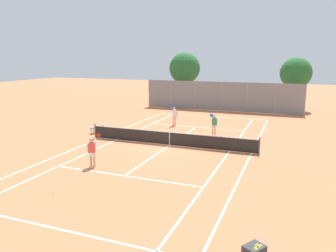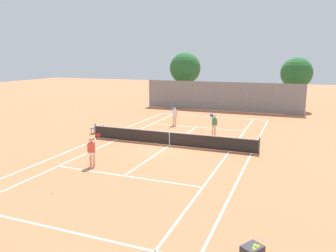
{
  "view_description": "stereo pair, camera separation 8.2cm",
  "coord_description": "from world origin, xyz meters",
  "px_view_note": "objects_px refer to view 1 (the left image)",
  "views": [
    {
      "loc": [
        7.76,
        -20.27,
        5.88
      ],
      "look_at": [
        -0.7,
        1.5,
        1.0
      ],
      "focal_mm": 35.0,
      "sensor_mm": 36.0,
      "label": 1
    },
    {
      "loc": [
        7.84,
        -20.24,
        5.88
      ],
      "look_at": [
        -0.7,
        1.5,
        1.0
      ],
      "focal_mm": 35.0,
      "sensor_mm": 36.0,
      "label": 2
    }
  ],
  "objects_px": {
    "tree_behind_left": "(184,69)",
    "player_near_side": "(92,150)",
    "loose_tennis_ball_1": "(141,137)",
    "tree_behind_right": "(296,74)",
    "player_far_right": "(214,124)",
    "loose_tennis_ball_3": "(228,121)",
    "courtside_bench": "(97,127)",
    "loose_tennis_ball_2": "(251,129)",
    "tennis_net": "(170,138)",
    "loose_tennis_ball_4": "(53,193)",
    "player_far_left": "(174,115)",
    "loose_tennis_ball_0": "(230,120)"
  },
  "relations": [
    {
      "from": "tennis_net",
      "to": "player_far_right",
      "type": "xyz_separation_m",
      "value": [
        2.14,
        3.95,
        0.42
      ]
    },
    {
      "from": "tennis_net",
      "to": "loose_tennis_ball_0",
      "type": "xyz_separation_m",
      "value": [
        2.14,
        10.58,
        -0.48
      ]
    },
    {
      "from": "player_far_left",
      "to": "loose_tennis_ball_0",
      "type": "relative_size",
      "value": 26.88
    },
    {
      "from": "loose_tennis_ball_0",
      "to": "loose_tennis_ball_4",
      "type": "bearing_deg",
      "value": -101.18
    },
    {
      "from": "tree_behind_right",
      "to": "loose_tennis_ball_1",
      "type": "bearing_deg",
      "value": -119.77
    },
    {
      "from": "player_far_right",
      "to": "loose_tennis_ball_1",
      "type": "xyz_separation_m",
      "value": [
        -4.97,
        -2.56,
        -0.89
      ]
    },
    {
      "from": "player_far_right",
      "to": "tree_behind_right",
      "type": "xyz_separation_m",
      "value": [
        5.56,
        15.86,
        3.15
      ]
    },
    {
      "from": "player_far_left",
      "to": "loose_tennis_ball_4",
      "type": "relative_size",
      "value": 26.88
    },
    {
      "from": "tree_behind_left",
      "to": "tree_behind_right",
      "type": "xyz_separation_m",
      "value": [
        13.09,
        0.6,
        -0.4
      ]
    },
    {
      "from": "loose_tennis_ball_2",
      "to": "tree_behind_right",
      "type": "xyz_separation_m",
      "value": [
        3.19,
        12.53,
        4.04
      ]
    },
    {
      "from": "player_near_side",
      "to": "tree_behind_right",
      "type": "relative_size",
      "value": 0.3
    },
    {
      "from": "player_far_right",
      "to": "loose_tennis_ball_3",
      "type": "xyz_separation_m",
      "value": [
        -0.05,
        5.83,
        -0.89
      ]
    },
    {
      "from": "loose_tennis_ball_2",
      "to": "tree_behind_right",
      "type": "distance_m",
      "value": 13.55
    },
    {
      "from": "tree_behind_left",
      "to": "player_near_side",
      "type": "bearing_deg",
      "value": -83.01
    },
    {
      "from": "player_near_side",
      "to": "loose_tennis_ball_3",
      "type": "relative_size",
      "value": 26.88
    },
    {
      "from": "player_far_right",
      "to": "loose_tennis_ball_2",
      "type": "distance_m",
      "value": 4.18
    },
    {
      "from": "loose_tennis_ball_1",
      "to": "loose_tennis_ball_3",
      "type": "relative_size",
      "value": 1.0
    },
    {
      "from": "loose_tennis_ball_3",
      "to": "tree_behind_right",
      "type": "relative_size",
      "value": 0.01
    },
    {
      "from": "player_far_right",
      "to": "tree_behind_right",
      "type": "distance_m",
      "value": 17.1
    },
    {
      "from": "loose_tennis_ball_1",
      "to": "loose_tennis_ball_2",
      "type": "bearing_deg",
      "value": 38.7
    },
    {
      "from": "loose_tennis_ball_1",
      "to": "tree_behind_right",
      "type": "height_order",
      "value": "tree_behind_right"
    },
    {
      "from": "loose_tennis_ball_1",
      "to": "loose_tennis_ball_4",
      "type": "distance_m",
      "value": 10.98
    },
    {
      "from": "loose_tennis_ball_3",
      "to": "courtside_bench",
      "type": "distance_m",
      "value": 12.15
    },
    {
      "from": "player_near_side",
      "to": "loose_tennis_ball_4",
      "type": "relative_size",
      "value": 26.88
    },
    {
      "from": "loose_tennis_ball_1",
      "to": "tree_behind_right",
      "type": "bearing_deg",
      "value": 60.23
    },
    {
      "from": "tree_behind_left",
      "to": "loose_tennis_ball_3",
      "type": "bearing_deg",
      "value": -51.58
    },
    {
      "from": "player_far_left",
      "to": "loose_tennis_ball_1",
      "type": "bearing_deg",
      "value": -99.38
    },
    {
      "from": "loose_tennis_ball_1",
      "to": "courtside_bench",
      "type": "relative_size",
      "value": 0.04
    },
    {
      "from": "player_far_left",
      "to": "tree_behind_right",
      "type": "height_order",
      "value": "tree_behind_right"
    },
    {
      "from": "tree_behind_left",
      "to": "player_far_right",
      "type": "bearing_deg",
      "value": -63.75
    },
    {
      "from": "loose_tennis_ball_4",
      "to": "tree_behind_right",
      "type": "xyz_separation_m",
      "value": [
        9.55,
        29.35,
        4.04
      ]
    },
    {
      "from": "loose_tennis_ball_3",
      "to": "loose_tennis_ball_0",
      "type": "bearing_deg",
      "value": 86.98
    },
    {
      "from": "tennis_net",
      "to": "tree_behind_left",
      "type": "height_order",
      "value": "tree_behind_left"
    },
    {
      "from": "player_far_right",
      "to": "courtside_bench",
      "type": "bearing_deg",
      "value": -165.2
    },
    {
      "from": "player_far_right",
      "to": "player_near_side",
      "type": "bearing_deg",
      "value": -114.74
    },
    {
      "from": "tennis_net",
      "to": "loose_tennis_ball_2",
      "type": "relative_size",
      "value": 181.82
    },
    {
      "from": "tree_behind_left",
      "to": "tree_behind_right",
      "type": "bearing_deg",
      "value": 2.61
    },
    {
      "from": "tennis_net",
      "to": "loose_tennis_ball_3",
      "type": "xyz_separation_m",
      "value": [
        2.09,
        9.79,
        -0.48
      ]
    },
    {
      "from": "player_far_left",
      "to": "loose_tennis_ball_1",
      "type": "xyz_separation_m",
      "value": [
        -0.83,
        -5.02,
        -0.89
      ]
    },
    {
      "from": "loose_tennis_ball_3",
      "to": "tree_behind_right",
      "type": "bearing_deg",
      "value": 60.76
    },
    {
      "from": "loose_tennis_ball_0",
      "to": "loose_tennis_ball_2",
      "type": "bearing_deg",
      "value": -54.23
    },
    {
      "from": "player_near_side",
      "to": "loose_tennis_ball_1",
      "type": "xyz_separation_m",
      "value": [
        -0.5,
        7.13,
        -0.89
      ]
    },
    {
      "from": "loose_tennis_ball_1",
      "to": "loose_tennis_ball_0",
      "type": "bearing_deg",
      "value": 61.61
    },
    {
      "from": "loose_tennis_ball_1",
      "to": "courtside_bench",
      "type": "distance_m",
      "value": 4.04
    },
    {
      "from": "player_near_side",
      "to": "loose_tennis_ball_1",
      "type": "distance_m",
      "value": 7.21
    },
    {
      "from": "player_far_left",
      "to": "loose_tennis_ball_1",
      "type": "distance_m",
      "value": 5.16
    },
    {
      "from": "player_far_right",
      "to": "loose_tennis_ball_1",
      "type": "height_order",
      "value": "player_far_right"
    },
    {
      "from": "loose_tennis_ball_0",
      "to": "courtside_bench",
      "type": "bearing_deg",
      "value": -134.94
    },
    {
      "from": "tennis_net",
      "to": "courtside_bench",
      "type": "xyz_separation_m",
      "value": [
        -6.85,
        1.58,
        -0.1
      ]
    },
    {
      "from": "player_far_right",
      "to": "loose_tennis_ball_2",
      "type": "relative_size",
      "value": 26.88
    }
  ]
}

